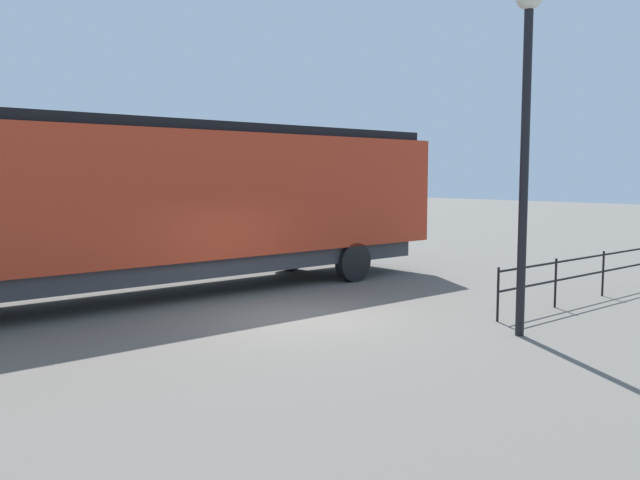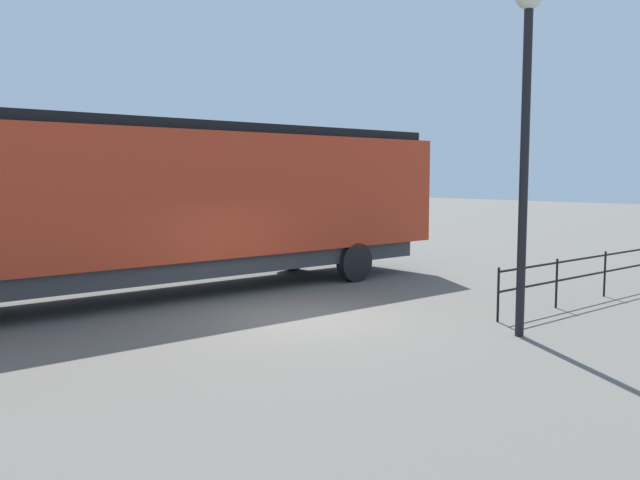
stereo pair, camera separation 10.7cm
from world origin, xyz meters
TOP-DOWN VIEW (x-y plane):
  - ground_plane at (0.00, 0.00)m, footprint 120.00×120.00m
  - locomotive at (-4.13, -0.52)m, footprint 3.18×16.51m
  - lamp_post at (3.93, 2.21)m, footprint 0.50×0.50m
  - platform_fence at (2.97, 8.44)m, footprint 0.05×11.11m

SIDE VIEW (x-z plane):
  - ground_plane at x=0.00m, z-range 0.00..0.00m
  - platform_fence at x=2.97m, z-range 0.18..1.30m
  - locomotive at x=-4.13m, z-range 0.25..4.50m
  - lamp_post at x=3.93m, z-range 1.21..7.61m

